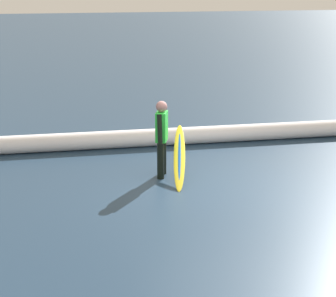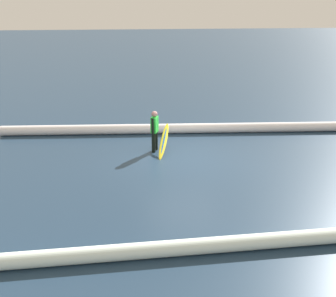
{
  "view_description": "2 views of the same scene",
  "coord_description": "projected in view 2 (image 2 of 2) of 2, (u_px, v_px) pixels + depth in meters",
  "views": [
    {
      "loc": [
        3.33,
        8.63,
        3.62
      ],
      "look_at": [
        1.22,
        0.7,
        1.05
      ],
      "focal_mm": 54.99,
      "sensor_mm": 36.0,
      "label": 1
    },
    {
      "loc": [
        2.08,
        12.83,
        5.21
      ],
      "look_at": [
        0.64,
        0.69,
        0.63
      ],
      "focal_mm": 41.74,
      "sensor_mm": 36.0,
      "label": 2
    }
  ],
  "objects": [
    {
      "name": "wave_crest_midground",
      "position": [
        256.0,
        242.0,
        8.75
      ],
      "size": [
        22.29,
        0.67,
        0.36
      ],
      "primitive_type": "cylinder",
      "rotation": [
        0.0,
        1.57,
        0.01
      ],
      "color": "white",
      "rests_on": "ground_plane"
    },
    {
      "name": "surfer",
      "position": [
        155.0,
        129.0,
        14.3
      ],
      "size": [
        0.32,
        0.54,
        1.53
      ],
      "rotation": [
        0.0,
        0.0,
        1.16
      ],
      "color": "black",
      "rests_on": "ground_plane"
    },
    {
      "name": "ground_plane",
      "position": [
        183.0,
        157.0,
        13.99
      ],
      "size": [
        143.01,
        143.01,
        0.0
      ],
      "primitive_type": "plane",
      "color": "#21374E"
    },
    {
      "name": "surfboard",
      "position": [
        164.0,
        141.0,
        14.36
      ],
      "size": [
        0.68,
        1.63,
        0.9
      ],
      "color": "yellow",
      "rests_on": "ground_plane"
    },
    {
      "name": "wave_crest_foreground",
      "position": [
        214.0,
        128.0,
        16.58
      ],
      "size": [
        17.82,
        1.74,
        0.41
      ],
      "primitive_type": "cylinder",
      "rotation": [
        0.0,
        1.57,
        -0.07
      ],
      "color": "white",
      "rests_on": "ground_plane"
    }
  ]
}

